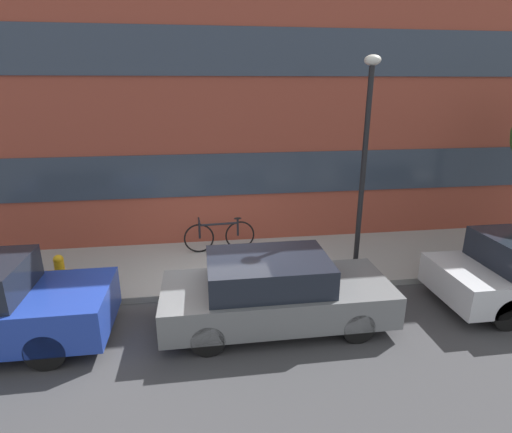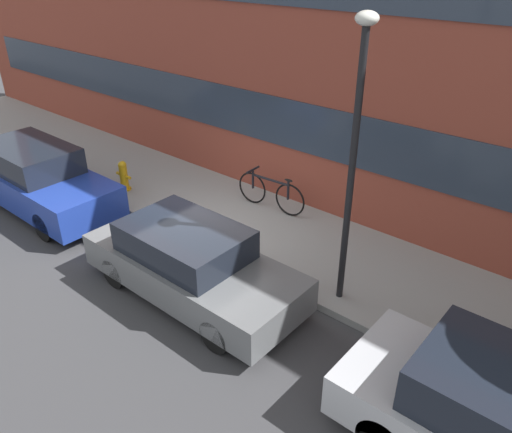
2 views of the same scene
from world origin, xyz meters
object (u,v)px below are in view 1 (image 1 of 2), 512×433
(fire_hydrant, at_px, (60,272))
(lamp_post, at_px, (365,147))
(bicycle, at_px, (219,235))
(parked_car_grey, at_px, (274,292))

(fire_hydrant, height_order, lamp_post, lamp_post)
(fire_hydrant, bearing_deg, bicycle, 24.48)
(fire_hydrant, xyz_separation_m, bicycle, (3.37, 1.54, 0.05))
(parked_car_grey, xyz_separation_m, lamp_post, (2.12, 1.48, 2.33))
(bicycle, xyz_separation_m, lamp_post, (2.94, -1.74, 2.41))
(parked_car_grey, distance_m, bicycle, 3.32)
(lamp_post, bearing_deg, bicycle, 149.39)
(parked_car_grey, bearing_deg, lamp_post, 34.84)
(parked_car_grey, height_order, bicycle, parked_car_grey)
(parked_car_grey, distance_m, fire_hydrant, 4.52)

